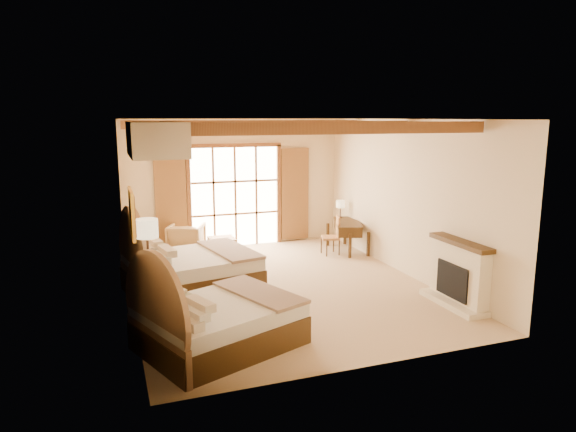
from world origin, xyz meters
name	(u,v)px	position (x,y,z in m)	size (l,w,h in m)	color
floor	(279,286)	(0.00, 0.00, 0.00)	(7.00, 7.00, 0.00)	#CFB187
wall_back	(234,183)	(0.00, 3.50, 1.60)	(5.50, 5.50, 0.00)	beige
wall_left	(127,214)	(-2.75, 0.00, 1.60)	(7.00, 7.00, 0.00)	beige
wall_right	(405,198)	(2.75, 0.00, 1.60)	(7.00, 7.00, 0.00)	beige
ceiling	(279,119)	(0.00, 0.00, 3.20)	(7.00, 7.00, 0.00)	#B47F3D
ceiling_beams	(279,126)	(0.00, 0.00, 3.08)	(5.39, 4.60, 0.18)	brown
french_doors	(235,197)	(0.00, 3.44, 1.25)	(3.95, 0.08, 2.60)	white
fireplace	(458,277)	(2.60, -2.00, 0.51)	(0.46, 1.40, 1.16)	beige
painting	(132,213)	(-2.70, -0.75, 1.75)	(0.06, 0.95, 0.75)	#ECBF46
canopy_valance	(156,139)	(-2.40, -2.00, 2.95)	(0.70, 1.40, 0.45)	beige
bed_near	(210,320)	(-1.80, -2.22, 0.42)	(2.64, 2.23, 1.38)	#3F2C10
bed_far	(183,268)	(-1.80, 0.31, 0.45)	(2.59, 2.12, 1.50)	#3F2C10
nightstand	(149,297)	(-2.50, -0.60, 0.29)	(0.49, 0.49, 0.59)	#3F2C10
floor_lamp	(147,235)	(-2.50, -0.87, 1.41)	(0.35, 0.35, 1.66)	#3D281C
armchair	(186,239)	(-1.32, 3.00, 0.37)	(0.79, 0.81, 0.74)	#9E7948
ottoman	(222,247)	(-0.55, 2.61, 0.21)	(0.59, 0.59, 0.43)	#9E7A47
desk	(347,235)	(2.45, 2.01, 0.39)	(1.01, 1.47, 0.73)	#3F2C10
desk_chair	(331,242)	(1.94, 1.85, 0.29)	(0.52, 0.51, 0.93)	#B57A50
desk_lamp	(340,205)	(2.50, 2.54, 1.06)	(0.22, 0.22, 0.44)	#3D281C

